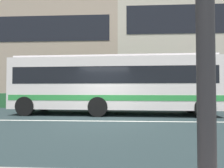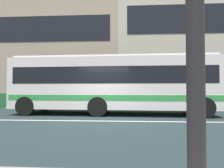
% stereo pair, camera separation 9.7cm
% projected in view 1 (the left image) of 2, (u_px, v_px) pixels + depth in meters
% --- Properties ---
extents(ground_plane, '(160.00, 160.00, 0.00)m').
position_uv_depth(ground_plane, '(100.00, 121.00, 8.52)').
color(ground_plane, '#223033').
extents(lane_centre_line, '(60.00, 0.16, 0.01)m').
position_uv_depth(lane_centre_line, '(100.00, 121.00, 8.52)').
color(lane_centre_line, silver).
rests_on(lane_centre_line, ground_plane).
extents(hedge_row_far, '(13.35, 1.10, 1.08)m').
position_uv_depth(hedge_row_far, '(87.00, 100.00, 14.90)').
color(hedge_row_far, '#2A6437').
rests_on(hedge_row_far, ground_plane).
extents(apartment_block_left, '(19.98, 11.69, 12.74)m').
position_uv_depth(apartment_block_left, '(41.00, 51.00, 25.31)').
color(apartment_block_left, tan).
rests_on(apartment_block_left, ground_plane).
extents(apartment_block_right, '(21.21, 11.69, 13.93)m').
position_uv_depth(apartment_block_right, '(205.00, 44.00, 24.22)').
color(apartment_block_right, '#BFB5A2').
rests_on(apartment_block_right, ground_plane).
extents(transit_bus, '(11.10, 2.92, 3.18)m').
position_uv_depth(transit_bus, '(113.00, 83.00, 11.01)').
color(transit_bus, silver).
rests_on(transit_bus, ground_plane).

